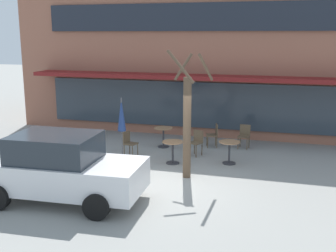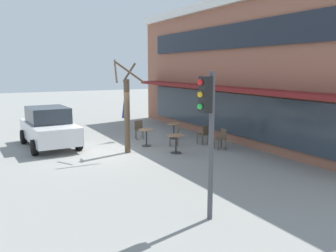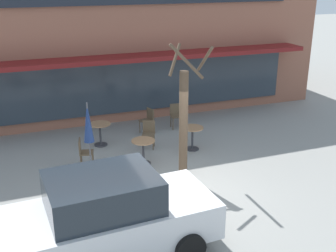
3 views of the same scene
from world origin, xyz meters
name	(u,v)px [view 3 (image 3 of 3)]	position (x,y,z in m)	size (l,w,h in m)	color
ground_plane	(179,193)	(0.00, 0.00, 0.00)	(80.00, 80.00, 0.00)	gray
building_facade	(95,21)	(0.00, 9.96, 3.40)	(17.29, 9.10, 6.80)	#935B47
cafe_table_near_wall	(192,134)	(1.49, 2.54, 0.52)	(0.70, 0.70, 0.76)	#333338
cafe_table_streetside	(143,148)	(-0.32, 2.04, 0.52)	(0.70, 0.70, 0.76)	#333338
cafe_table_by_tree	(100,131)	(-1.21, 3.94, 0.52)	(0.70, 0.70, 0.76)	#333338
patio_umbrella_green_folded	(88,123)	(-1.96, 1.66, 1.63)	(0.28, 0.28, 2.20)	#4C4C51
cafe_chair_0	(149,132)	(0.23, 3.22, 0.53)	(0.53, 0.53, 0.89)	brown
cafe_chair_1	(148,119)	(0.63, 4.49, 0.53)	(0.50, 0.50, 0.89)	brown
cafe_chair_2	(84,151)	(-2.02, 2.42, 0.53)	(0.48, 0.48, 0.89)	brown
cafe_chair_3	(176,114)	(1.76, 4.65, 0.53)	(0.45, 0.45, 0.89)	brown
parked_sedan	(109,215)	(-2.25, -1.81, 0.88)	(4.29, 2.18, 1.76)	silver
street_tree	(184,119)	(0.47, 0.82, 1.72)	(1.21, 1.15, 3.81)	brown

